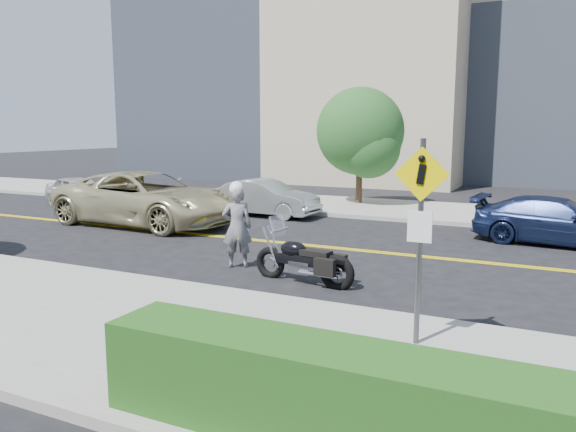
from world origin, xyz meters
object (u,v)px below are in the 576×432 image
(parked_car_silver, at_px, (265,198))
(motorcyclist, at_px, (237,225))
(pedestrian_sign, at_px, (420,222))
(motorcycle, at_px, (304,250))
(parked_car_white, at_px, (79,192))
(parked_car_blue, at_px, (557,221))
(suv, at_px, (146,198))

(parked_car_silver, bearing_deg, motorcyclist, -154.15)
(pedestrian_sign, distance_m, motorcycle, 4.29)
(pedestrian_sign, relative_size, parked_car_white, 0.78)
(parked_car_silver, distance_m, parked_car_blue, 9.98)
(motorcyclist, relative_size, parked_car_white, 0.54)
(parked_car_blue, bearing_deg, motorcycle, 150.20)
(motorcyclist, distance_m, motorcycle, 2.09)
(motorcyclist, bearing_deg, suv, -62.48)
(pedestrian_sign, bearing_deg, parked_car_blue, 79.36)
(pedestrian_sign, height_order, motorcyclist, pedestrian_sign)
(motorcycle, height_order, suv, suv)
(pedestrian_sign, height_order, parked_car_white, pedestrian_sign)
(motorcyclist, distance_m, parked_car_blue, 9.25)
(motorcyclist, bearing_deg, motorcycle, 134.06)
(motorcyclist, relative_size, motorcycle, 0.88)
(suv, xyz_separation_m, parked_car_silver, (2.74, 3.47, -0.23))
(pedestrian_sign, xyz_separation_m, parked_car_white, (-16.12, 9.11, -1.31))
(parked_car_white, bearing_deg, parked_car_silver, -62.35)
(suv, relative_size, parked_car_blue, 1.42)
(pedestrian_sign, height_order, motorcycle, pedestrian_sign)
(motorcycle, xyz_separation_m, suv, (-7.83, 4.30, 0.20))
(suv, bearing_deg, parked_car_blue, -76.12)
(pedestrian_sign, xyz_separation_m, suv, (-10.88, 7.04, -1.05))
(pedestrian_sign, distance_m, parked_car_silver, 13.36)
(motorcyclist, xyz_separation_m, suv, (-5.85, 3.73, -0.11))
(pedestrian_sign, bearing_deg, motorcycle, 138.04)
(suv, distance_m, parked_car_white, 5.64)
(motorcycle, bearing_deg, parked_car_white, 160.63)
(motorcyclist, distance_m, parked_car_silver, 7.85)
(motorcyclist, bearing_deg, parked_car_silver, -96.62)
(parked_car_white, xyz_separation_m, parked_car_blue, (17.91, 0.43, 0.01))
(motorcyclist, height_order, suv, motorcyclist)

